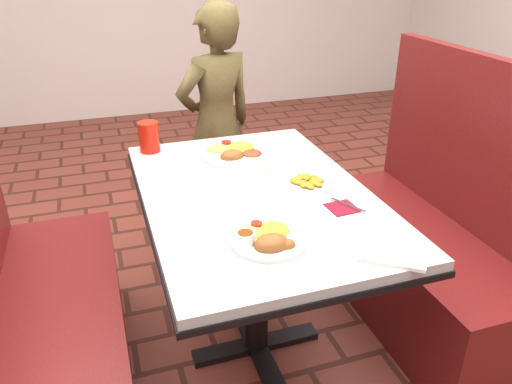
# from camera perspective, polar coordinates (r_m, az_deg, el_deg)

# --- Properties ---
(dining_table) EXTENTS (0.81, 1.21, 0.75)m
(dining_table) POSITION_cam_1_polar(r_m,az_deg,el_deg) (1.87, -0.00, -2.64)
(dining_table) COLOR #B2B5B7
(dining_table) RESTS_ON ground
(booth_bench_left) EXTENTS (0.47, 1.20, 1.17)m
(booth_bench_left) POSITION_cam_1_polar(r_m,az_deg,el_deg) (2.00, -23.03, -14.18)
(booth_bench_left) COLOR maroon
(booth_bench_left) RESTS_ON ground
(booth_bench_right) EXTENTS (0.47, 1.20, 1.17)m
(booth_bench_right) POSITION_cam_1_polar(r_m,az_deg,el_deg) (2.37, 18.72, -6.38)
(booth_bench_right) COLOR maroon
(booth_bench_right) RESTS_ON ground
(diner_person) EXTENTS (0.55, 0.45, 1.31)m
(diner_person) POSITION_cam_1_polar(r_m,az_deg,el_deg) (2.80, -4.53, 7.57)
(diner_person) COLOR brown
(diner_person) RESTS_ON ground
(near_dinner_plate) EXTENTS (0.24, 0.24, 0.08)m
(near_dinner_plate) POSITION_cam_1_polar(r_m,az_deg,el_deg) (1.51, 1.33, -4.90)
(near_dinner_plate) COLOR white
(near_dinner_plate) RESTS_ON dining_table
(far_dinner_plate) EXTENTS (0.29, 0.29, 0.07)m
(far_dinner_plate) POSITION_cam_1_polar(r_m,az_deg,el_deg) (2.13, -2.36, 4.86)
(far_dinner_plate) COLOR white
(far_dinner_plate) RESTS_ON dining_table
(plantain_plate) EXTENTS (0.19, 0.19, 0.03)m
(plantain_plate) POSITION_cam_1_polar(r_m,az_deg,el_deg) (1.87, 5.79, 1.08)
(plantain_plate) COLOR white
(plantain_plate) RESTS_ON dining_table
(maroon_napkin) EXTENTS (0.10, 0.10, 0.00)m
(maroon_napkin) POSITION_cam_1_polar(r_m,az_deg,el_deg) (1.73, 9.83, -1.79)
(maroon_napkin) COLOR maroon
(maroon_napkin) RESTS_ON dining_table
(spoon_utensil) EXTENTS (0.07, 0.13, 0.00)m
(spoon_utensil) POSITION_cam_1_polar(r_m,az_deg,el_deg) (1.75, 10.45, -1.47)
(spoon_utensil) COLOR silver
(spoon_utensil) RESTS_ON dining_table
(red_tumbler) EXTENTS (0.09, 0.09, 0.13)m
(red_tumbler) POSITION_cam_1_polar(r_m,az_deg,el_deg) (2.21, -12.14, 6.18)
(red_tumbler) COLOR red
(red_tumbler) RESTS_ON dining_table
(paper_napkin) EXTENTS (0.24, 0.23, 0.01)m
(paper_napkin) POSITION_cam_1_polar(r_m,az_deg,el_deg) (1.52, 15.31, -6.66)
(paper_napkin) COLOR white
(paper_napkin) RESTS_ON dining_table
(knife_utensil) EXTENTS (0.08, 0.17, 0.00)m
(knife_utensil) POSITION_cam_1_polar(r_m,az_deg,el_deg) (1.49, 0.31, -5.92)
(knife_utensil) COLOR silver
(knife_utensil) RESTS_ON dining_table
(fork_utensil) EXTENTS (0.09, 0.15, 0.00)m
(fork_utensil) POSITION_cam_1_polar(r_m,az_deg,el_deg) (1.51, 2.29, -5.61)
(fork_utensil) COLOR silver
(fork_utensil) RESTS_ON dining_table
(lettuce_shreds) EXTENTS (0.28, 0.32, 0.00)m
(lettuce_shreds) POSITION_cam_1_polar(r_m,az_deg,el_deg) (1.88, 0.58, 0.97)
(lettuce_shreds) COLOR #91CF53
(lettuce_shreds) RESTS_ON dining_table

